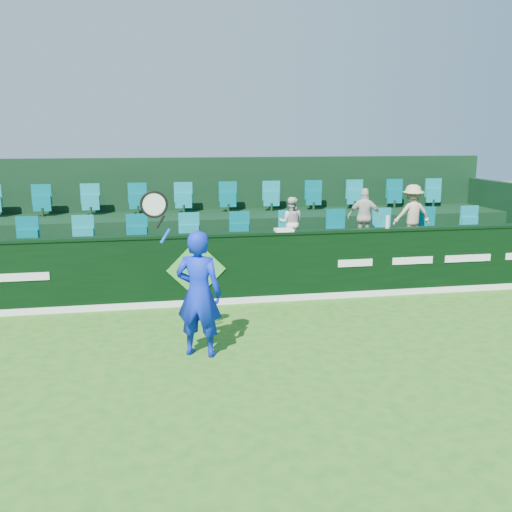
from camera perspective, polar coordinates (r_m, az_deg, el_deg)
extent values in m
plane|color=#256618|center=(7.18, -3.26, -13.94)|extent=(60.00, 60.00, 0.00)
cube|color=black|center=(10.74, -6.04, -1.49)|extent=(16.00, 0.20, 1.30)
cube|color=black|center=(10.60, -6.12, 2.06)|extent=(16.00, 0.24, 0.05)
cube|color=white|center=(10.78, -5.92, -4.68)|extent=(16.00, 0.02, 0.12)
cube|color=green|center=(10.61, -5.99, -1.37)|extent=(1.10, 0.02, 1.10)
cube|color=white|center=(10.83, -22.57, -1.96)|extent=(1.00, 0.01, 0.14)
cube|color=white|center=(11.28, 9.90, -0.69)|extent=(0.70, 0.01, 0.14)
cube|color=white|center=(11.75, 15.39, -0.44)|extent=(0.85, 0.01, 0.14)
cube|color=white|center=(12.32, 20.43, -0.21)|extent=(1.00, 0.01, 0.14)
cube|color=black|center=(11.86, -6.44, -1.45)|extent=(16.00, 2.00, 0.80)
cube|color=black|center=(13.67, -7.06, 1.39)|extent=(16.00, 1.80, 1.30)
cube|color=black|center=(14.55, -7.38, 4.62)|extent=(16.00, 0.20, 2.60)
cube|color=black|center=(15.31, 24.22, 2.89)|extent=(0.20, 4.00, 2.00)
cube|color=#0F808B|center=(12.11, -6.66, 2.21)|extent=(13.50, 0.50, 0.60)
cube|color=#0F808B|center=(13.82, -7.24, 5.49)|extent=(13.50, 0.50, 0.60)
imported|color=#0C23CD|center=(8.20, -5.74, -3.78)|extent=(0.79, 0.66, 1.84)
cylinder|color=#143FBF|center=(7.89, -9.04, 1.98)|extent=(0.16, 0.04, 0.21)
cylinder|color=black|center=(7.86, -9.53, 3.40)|extent=(0.14, 0.03, 0.19)
torus|color=black|center=(7.82, -10.18, 5.12)|extent=(0.52, 0.04, 0.52)
cylinder|color=silver|center=(7.82, -10.18, 5.12)|extent=(0.43, 0.01, 0.43)
imported|color=silver|center=(12.03, 3.52, 3.35)|extent=(0.62, 0.55, 1.08)
imported|color=beige|center=(12.51, 10.81, 3.86)|extent=(0.78, 0.55, 1.24)
imported|color=tan|center=(12.94, 15.34, 4.04)|extent=(0.84, 0.48, 1.30)
cube|color=white|center=(10.85, 2.81, 2.61)|extent=(0.35, 0.23, 0.05)
cylinder|color=silver|center=(11.49, 13.02, 3.35)|extent=(0.08, 0.08, 0.25)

